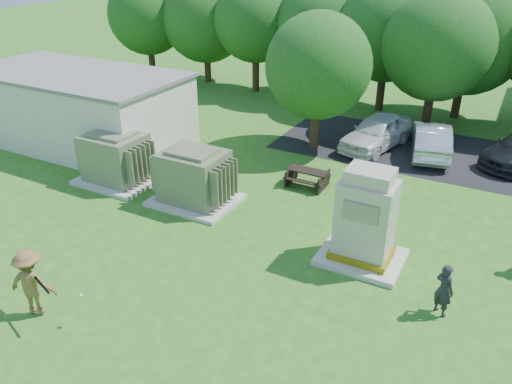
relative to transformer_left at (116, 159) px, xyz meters
The scene contains 14 objects.
ground 7.96m from the transformer_left, 34.70° to the right, with size 120.00×120.00×0.00m, color #2D6619.
service_building 5.19m from the transformer_left, 150.95° to the left, with size 10.00×5.00×3.20m, color beige.
service_building_roof 5.64m from the transformer_left, 150.95° to the left, with size 10.20×5.20×0.15m, color slate.
parking_strip 16.25m from the transformer_left, 33.69° to the left, with size 20.00×6.00×0.01m, color #232326.
transformer_left is the anchor object (origin of this frame).
transformer_right 3.70m from the transformer_left, ahead, with size 3.00×2.40×2.07m.
generator_cabinet 10.25m from the transformer_left, ahead, with size 2.46×2.01×2.99m.
picnic_table 7.52m from the transformer_left, 25.11° to the left, with size 1.57×1.18×0.67m.
batter 7.84m from the transformer_left, 62.91° to the right, with size 1.21×0.69×1.87m, color brown.
person_by_generator 12.92m from the transformer_left, ahead, with size 0.54×0.36×1.49m, color black.
car_white 11.59m from the transformer_left, 46.46° to the left, with size 1.78×4.43×1.51m, color silver.
car_silver_a 13.57m from the transformer_left, 40.33° to the left, with size 1.51×4.34×1.43m, color silver.
batting_equipment 8.23m from the transformer_left, 58.94° to the right, with size 1.47×0.63×0.40m.
tree_row 16.56m from the transformer_left, 59.50° to the left, with size 41.30×13.30×7.30m.
Camera 1 is at (6.86, -8.72, 8.65)m, focal length 35.00 mm.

